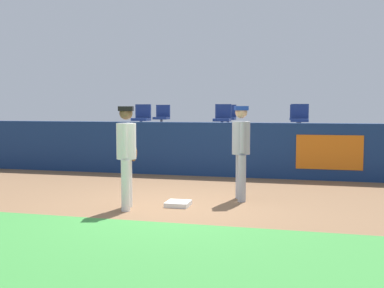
{
  "coord_description": "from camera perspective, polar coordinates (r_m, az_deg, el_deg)",
  "views": [
    {
      "loc": [
        2.26,
        -7.22,
        1.68
      ],
      "look_at": [
        0.19,
        1.15,
        1.0
      ],
      "focal_mm": 42.01,
      "sensor_mm": 36.0,
      "label": 1
    }
  ],
  "objects": [
    {
      "name": "ground_plane",
      "position": [
        7.75,
        -3.41,
        -8.02
      ],
      "size": [
        60.0,
        60.0,
        0.0
      ],
      "primitive_type": "plane",
      "color": "brown"
    },
    {
      "name": "grass_foreground_strip",
      "position": [
        5.59,
        -10.93,
        -13.03
      ],
      "size": [
        18.0,
        2.8,
        0.01
      ],
      "primitive_type": "cube",
      "color": "#388438",
      "rests_on": "ground_plane"
    },
    {
      "name": "first_base",
      "position": [
        7.83,
        -1.77,
        -7.58
      ],
      "size": [
        0.4,
        0.4,
        0.08
      ],
      "primitive_type": "cube",
      "color": "white",
      "rests_on": "ground_plane"
    },
    {
      "name": "player_fielder_home",
      "position": [
        7.55,
        -8.28,
        -0.77
      ],
      "size": [
        0.4,
        0.56,
        1.72
      ],
      "rotation": [
        0.0,
        0.0,
        -1.31
      ],
      "color": "white",
      "rests_on": "ground_plane"
    },
    {
      "name": "player_runner_visitor",
      "position": [
        8.25,
        6.23,
        -0.24
      ],
      "size": [
        0.41,
        0.47,
        1.73
      ],
      "rotation": [
        0.0,
        0.0,
        -1.29
      ],
      "color": "#9EA3AD",
      "rests_on": "ground_plane"
    },
    {
      "name": "field_wall",
      "position": [
        11.22,
        2.31,
        -0.66
      ],
      "size": [
        18.0,
        0.26,
        1.34
      ],
      "color": "navy",
      "rests_on": "ground_plane"
    },
    {
      "name": "bleacher_platform",
      "position": [
        13.75,
        4.4,
        -0.49
      ],
      "size": [
        18.0,
        4.8,
        0.97
      ],
      "primitive_type": "cube",
      "color": "#59595E",
      "rests_on": "ground_plane"
    },
    {
      "name": "seat_back_center",
      "position": [
        14.38,
        4.64,
        3.54
      ],
      "size": [
        0.46,
        0.44,
        0.84
      ],
      "color": "#4C4C51",
      "rests_on": "bleacher_platform"
    },
    {
      "name": "seat_front_left",
      "position": [
        13.21,
        -6.38,
        3.44
      ],
      "size": [
        0.47,
        0.44,
        0.84
      ],
      "color": "#4C4C51",
      "rests_on": "bleacher_platform"
    },
    {
      "name": "seat_front_right",
      "position": [
        12.39,
        13.52,
        3.27
      ],
      "size": [
        0.46,
        0.44,
        0.84
      ],
      "color": "#4C4C51",
      "rests_on": "bleacher_platform"
    },
    {
      "name": "seat_back_left",
      "position": [
        14.89,
        -3.82,
        3.58
      ],
      "size": [
        0.47,
        0.44,
        0.84
      ],
      "color": "#4C4C51",
      "rests_on": "bleacher_platform"
    },
    {
      "name": "seat_back_right",
      "position": [
        14.19,
        13.27,
        3.42
      ],
      "size": [
        0.47,
        0.44,
        0.84
      ],
      "color": "#4C4C51",
      "rests_on": "bleacher_platform"
    },
    {
      "name": "seat_front_center",
      "position": [
        12.58,
        3.89,
        3.4
      ],
      "size": [
        0.45,
        0.44,
        0.84
      ],
      "color": "#4C4C51",
      "rests_on": "bleacher_platform"
    }
  ]
}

